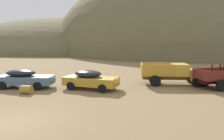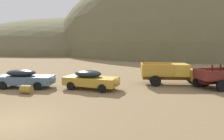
{
  "view_description": "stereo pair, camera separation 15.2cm",
  "coord_description": "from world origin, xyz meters",
  "views": [
    {
      "loc": [
        5.68,
        -10.17,
        4.05
      ],
      "look_at": [
        4.37,
        8.22,
        1.56
      ],
      "focal_mm": 35.89,
      "sensor_mm": 36.0,
      "label": 1
    },
    {
      "loc": [
        5.83,
        -10.16,
        4.05
      ],
      "look_at": [
        4.37,
        8.22,
        1.56
      ],
      "focal_mm": 35.89,
      "sensor_mm": 36.0,
      "label": 2
    }
  ],
  "objects": [
    {
      "name": "ground_plane",
      "position": [
        0.0,
        0.0,
        0.0
      ],
      "size": [
        300.0,
        300.0,
        0.0
      ],
      "primitive_type": "plane",
      "color": "olive"
    },
    {
      "name": "bush_near_barrel",
      "position": [
        0.55,
        12.38,
        0.24
      ],
      "size": [
        1.11,
        1.0,
        0.99
      ],
      "color": "#4C8438",
      "rests_on": "ground"
    },
    {
      "name": "car_mustard",
      "position": [
        2.79,
        7.78,
        0.82
      ],
      "size": [
        4.99,
        3.01,
        1.57
      ],
      "rotation": [
        0.0,
        0.0,
        -0.28
      ],
      "color": "#B28928",
      "rests_on": "ground"
    },
    {
      "name": "hill_distant",
      "position": [
        -17.82,
        82.16,
        0.0
      ],
      "size": [
        85.2,
        82.19,
        25.25
      ],
      "primitive_type": "ellipsoid",
      "color": "brown",
      "rests_on": "ground"
    },
    {
      "name": "hill_far_left",
      "position": [
        21.12,
        69.72,
        0.0
      ],
      "size": [
        80.1,
        82.59,
        54.21
      ],
      "primitive_type": "ellipsoid",
      "color": "brown",
      "rests_on": "ground"
    },
    {
      "name": "truck_faded_yellow",
      "position": [
        10.25,
        10.41,
        1.01
      ],
      "size": [
        5.97,
        2.44,
        1.91
      ],
      "rotation": [
        0.0,
        0.0,
        0.01
      ],
      "color": "brown",
      "rests_on": "ground"
    },
    {
      "name": "car_chalk_blue",
      "position": [
        -2.92,
        7.93,
        0.82
      ],
      "size": [
        5.1,
        1.97,
        1.57
      ],
      "rotation": [
        0.0,
        0.0,
        -0.01
      ],
      "color": "slate",
      "rests_on": "ground"
    },
    {
      "name": "oil_drum_tipped",
      "position": [
        -1.96,
        5.88,
        0.32
      ],
      "size": [
        0.91,
        0.77,
        0.64
      ],
      "color": "olive",
      "rests_on": "ground"
    }
  ]
}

